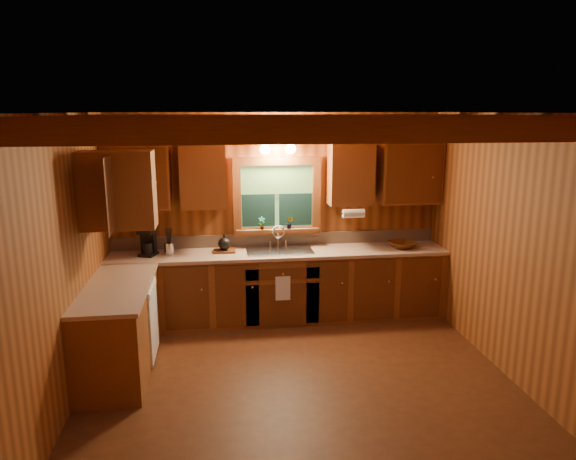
# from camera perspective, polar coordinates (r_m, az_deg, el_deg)

# --- Properties ---
(room) EXTENTS (4.20, 4.20, 4.20)m
(room) POSITION_cam_1_polar(r_m,az_deg,el_deg) (4.96, 1.22, -2.59)
(room) COLOR #4D2712
(room) RESTS_ON ground
(ceiling_beams) EXTENTS (4.20, 2.54, 0.18)m
(ceiling_beams) POSITION_cam_1_polar(r_m,az_deg,el_deg) (4.79, 1.29, 11.28)
(ceiling_beams) COLOR brown
(ceiling_beams) RESTS_ON room
(base_cabinets) EXTENTS (4.20, 2.22, 0.86)m
(base_cabinets) POSITION_cam_1_polar(r_m,az_deg,el_deg) (6.40, -5.00, -7.23)
(base_cabinets) COLOR brown
(base_cabinets) RESTS_ON ground
(countertop) EXTENTS (4.20, 2.24, 0.04)m
(countertop) POSITION_cam_1_polar(r_m,az_deg,el_deg) (6.27, -4.96, -3.33)
(countertop) COLOR tan
(countertop) RESTS_ON base_cabinets
(backsplash) EXTENTS (4.20, 0.02, 0.16)m
(backsplash) POSITION_cam_1_polar(r_m,az_deg,el_deg) (6.85, -1.20, -1.02)
(backsplash) COLOR tan
(backsplash) RESTS_ON room
(dishwasher_panel) EXTENTS (0.02, 0.60, 0.80)m
(dishwasher_panel) POSITION_cam_1_polar(r_m,az_deg,el_deg) (5.88, -14.39, -9.46)
(dishwasher_panel) COLOR white
(dishwasher_panel) RESTS_ON base_cabinets
(upper_cabinets) EXTENTS (4.19, 1.77, 0.78)m
(upper_cabinets) POSITION_cam_1_polar(r_m,az_deg,el_deg) (6.20, -5.97, 5.53)
(upper_cabinets) COLOR brown
(upper_cabinets) RESTS_ON room
(window) EXTENTS (1.12, 0.08, 1.00)m
(window) POSITION_cam_1_polar(r_m,az_deg,el_deg) (6.72, -1.20, 3.48)
(window) COLOR brown
(window) RESTS_ON room
(window_sill) EXTENTS (1.06, 0.14, 0.04)m
(window_sill) POSITION_cam_1_polar(r_m,az_deg,el_deg) (6.76, -1.14, -0.00)
(window_sill) COLOR brown
(window_sill) RESTS_ON room
(wall_sconce) EXTENTS (0.45, 0.21, 0.17)m
(wall_sconce) POSITION_cam_1_polar(r_m,az_deg,el_deg) (6.53, -1.11, 8.82)
(wall_sconce) COLOR black
(wall_sconce) RESTS_ON room
(paper_towel_roll) EXTENTS (0.27, 0.11, 0.11)m
(paper_towel_roll) POSITION_cam_1_polar(r_m,az_deg,el_deg) (6.59, 7.11, 1.80)
(paper_towel_roll) COLOR white
(paper_towel_roll) RESTS_ON upper_cabinets
(dish_towel) EXTENTS (0.18, 0.01, 0.30)m
(dish_towel) POSITION_cam_1_polar(r_m,az_deg,el_deg) (6.39, -0.55, -6.35)
(dish_towel) COLOR white
(dish_towel) RESTS_ON base_cabinets
(sink) EXTENTS (0.82, 0.48, 0.43)m
(sink) POSITION_cam_1_polar(r_m,az_deg,el_deg) (6.61, -0.92, -2.65)
(sink) COLOR silver
(sink) RESTS_ON countertop
(coffee_maker) EXTENTS (0.18, 0.23, 0.32)m
(coffee_maker) POSITION_cam_1_polar(r_m,az_deg,el_deg) (6.61, -14.93, -1.30)
(coffee_maker) COLOR black
(coffee_maker) RESTS_ON countertop
(utensil_crock) EXTENTS (0.12, 0.12, 0.33)m
(utensil_crock) POSITION_cam_1_polar(r_m,az_deg,el_deg) (6.59, -12.78, -1.90)
(utensil_crock) COLOR silver
(utensil_crock) RESTS_ON countertop
(cutting_board) EXTENTS (0.28, 0.21, 0.02)m
(cutting_board) POSITION_cam_1_polar(r_m,az_deg,el_deg) (6.60, -6.90, -2.26)
(cutting_board) COLOR #522711
(cutting_board) RESTS_ON countertop
(teakettle) EXTENTS (0.16, 0.16, 0.20)m
(teakettle) POSITION_cam_1_polar(r_m,az_deg,el_deg) (6.58, -6.93, -1.49)
(teakettle) COLOR black
(teakettle) RESTS_ON cutting_board
(wicker_basket) EXTENTS (0.41, 0.41, 0.08)m
(wicker_basket) POSITION_cam_1_polar(r_m,az_deg,el_deg) (6.89, 12.32, -1.57)
(wicker_basket) COLOR #48230C
(wicker_basket) RESTS_ON countertop
(potted_plant_left) EXTENTS (0.09, 0.07, 0.17)m
(potted_plant_left) POSITION_cam_1_polar(r_m,az_deg,el_deg) (6.68, -2.86, 0.75)
(potted_plant_left) COLOR #522711
(potted_plant_left) RESTS_ON window_sill
(potted_plant_right) EXTENTS (0.11, 0.09, 0.16)m
(potted_plant_right) POSITION_cam_1_polar(r_m,az_deg,el_deg) (6.73, 0.19, 0.81)
(potted_plant_right) COLOR #522711
(potted_plant_right) RESTS_ON window_sill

